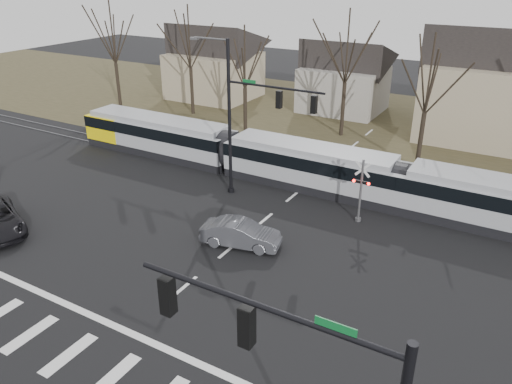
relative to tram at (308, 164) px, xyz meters
The scene contains 14 objects.
ground 16.09m from the tram, 90.51° to the right, with size 140.00×140.00×0.00m, color black.
grass_verge 16.09m from the tram, 90.51° to the left, with size 140.00×28.00×0.01m, color #38331E.
crosswalk 20.07m from the tram, 90.41° to the right, with size 27.00×2.60×0.01m.
stop_line 17.88m from the tram, 90.46° to the right, with size 28.00×0.35×0.01m, color silver.
lane_dashes 1.66m from the tram, behind, with size 0.18×30.00×0.01m.
rail_pair 1.64m from the tram, 125.56° to the right, with size 90.00×1.52×0.06m.
tram is the anchor object (origin of this frame).
sedan 9.29m from the tram, 88.92° to the right, with size 4.67×2.50×1.46m, color #424348.
signal_pole_far 5.93m from the tram, 126.08° to the right, with size 9.28×0.44×10.20m.
rail_crossing_signal 5.82m from the tram, 33.43° to the right, with size 1.08×0.36×4.00m.
tree_row 10.71m from the tram, 79.48° to the left, with size 59.20×7.20×10.00m.
house_a 27.16m from the tram, 138.22° to the left, with size 9.72×8.64×8.60m.
house_b 20.78m from the tram, 104.42° to the left, with size 8.64×7.56×7.65m.
house_c 19.50m from the tram, 62.48° to the left, with size 10.80×8.64×10.10m.
Camera 1 is at (13.07, -13.63, 14.36)m, focal length 35.00 mm.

